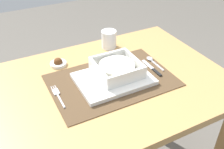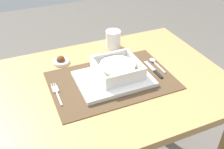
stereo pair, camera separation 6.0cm
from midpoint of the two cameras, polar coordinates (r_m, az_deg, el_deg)
name	(u,v)px [view 2 (the right image)]	position (r m, az deg, el deg)	size (l,w,h in m)	color
dining_table	(110,104)	(1.09, 1.05, -6.49)	(0.94, 0.67, 0.75)	#B2844C
placemat	(112,80)	(1.02, 1.68, -1.35)	(0.48, 0.32, 0.00)	#4C3823
serving_plate	(113,79)	(1.01, 2.00, -0.98)	(0.28, 0.21, 0.02)	white
porridge_bowl	(117,69)	(1.02, 2.86, 1.26)	(0.17, 0.17, 0.05)	white
fork	(56,92)	(0.97, -10.39, -3.84)	(0.02, 0.14, 0.00)	silver
spoon	(154,62)	(1.14, 10.71, 2.74)	(0.02, 0.12, 0.01)	silver
butter_knife	(154,70)	(1.09, 10.84, 0.84)	(0.01, 0.13, 0.01)	black
drinking_glass	(113,40)	(1.23, 1.66, 7.54)	(0.07, 0.07, 0.08)	white
condiment_saucer	(61,61)	(1.14, -9.68, 2.93)	(0.07, 0.07, 0.04)	white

